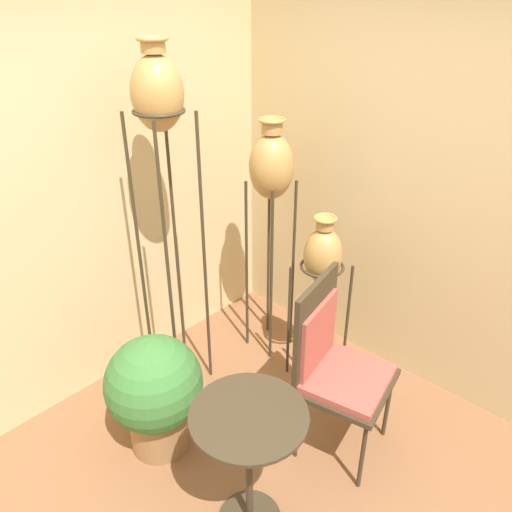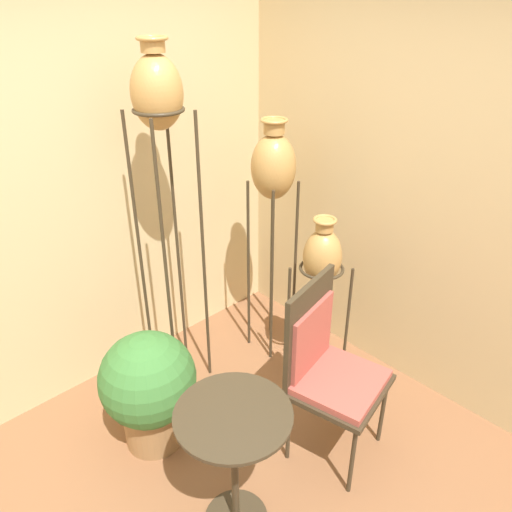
{
  "view_description": "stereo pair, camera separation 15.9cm",
  "coord_description": "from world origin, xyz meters",
  "px_view_note": "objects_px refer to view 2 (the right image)",
  "views": [
    {
      "loc": [
        -1.09,
        -0.95,
        2.39
      ],
      "look_at": [
        0.96,
        0.96,
        0.87
      ],
      "focal_mm": 35.0,
      "sensor_mm": 36.0,
      "label": 1
    },
    {
      "loc": [
        -0.97,
        -1.06,
        2.39
      ],
      "look_at": [
        0.96,
        0.96,
        0.87
      ],
      "focal_mm": 35.0,
      "sensor_mm": 36.0,
      "label": 2
    }
  ],
  "objects_px": {
    "vase_stand_medium": "(273,171)",
    "chair": "(327,363)",
    "vase_stand_tall": "(158,107)",
    "potted_plant": "(149,386)",
    "side_table": "(234,445)",
    "vase_stand_short": "(322,260)"
  },
  "relations": [
    {
      "from": "vase_stand_tall",
      "to": "side_table",
      "type": "height_order",
      "value": "vase_stand_tall"
    },
    {
      "from": "vase_stand_tall",
      "to": "potted_plant",
      "type": "bearing_deg",
      "value": -142.17
    },
    {
      "from": "chair",
      "to": "potted_plant",
      "type": "distance_m",
      "value": 1.01
    },
    {
      "from": "vase_stand_medium",
      "to": "chair",
      "type": "relative_size",
      "value": 1.59
    },
    {
      "from": "chair",
      "to": "side_table",
      "type": "relative_size",
      "value": 1.44
    },
    {
      "from": "vase_stand_tall",
      "to": "vase_stand_medium",
      "type": "distance_m",
      "value": 0.85
    },
    {
      "from": "side_table",
      "to": "vase_stand_short",
      "type": "bearing_deg",
      "value": 21.35
    },
    {
      "from": "chair",
      "to": "potted_plant",
      "type": "bearing_deg",
      "value": 122.91
    },
    {
      "from": "vase_stand_short",
      "to": "side_table",
      "type": "relative_size",
      "value": 1.6
    },
    {
      "from": "side_table",
      "to": "potted_plant",
      "type": "relative_size",
      "value": 1.01
    },
    {
      "from": "chair",
      "to": "side_table",
      "type": "bearing_deg",
      "value": 170.11
    },
    {
      "from": "vase_stand_medium",
      "to": "potted_plant",
      "type": "height_order",
      "value": "vase_stand_medium"
    },
    {
      "from": "vase_stand_short",
      "to": "chair",
      "type": "xyz_separation_m",
      "value": [
        -0.43,
        -0.42,
        -0.3
      ]
    },
    {
      "from": "vase_stand_medium",
      "to": "side_table",
      "type": "bearing_deg",
      "value": -142.12
    },
    {
      "from": "vase_stand_tall",
      "to": "chair",
      "type": "bearing_deg",
      "value": -77.71
    },
    {
      "from": "vase_stand_medium",
      "to": "vase_stand_short",
      "type": "relative_size",
      "value": 1.43
    },
    {
      "from": "vase_stand_tall",
      "to": "potted_plant",
      "type": "xyz_separation_m",
      "value": [
        -0.46,
        -0.36,
        -1.42
      ]
    },
    {
      "from": "chair",
      "to": "side_table",
      "type": "distance_m",
      "value": 0.7
    },
    {
      "from": "vase_stand_medium",
      "to": "chair",
      "type": "bearing_deg",
      "value": -117.47
    },
    {
      "from": "vase_stand_short",
      "to": "chair",
      "type": "distance_m",
      "value": 0.67
    },
    {
      "from": "vase_stand_medium",
      "to": "potted_plant",
      "type": "distance_m",
      "value": 1.5
    },
    {
      "from": "vase_stand_medium",
      "to": "vase_stand_short",
      "type": "xyz_separation_m",
      "value": [
        -0.02,
        -0.45,
        -0.46
      ]
    }
  ]
}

